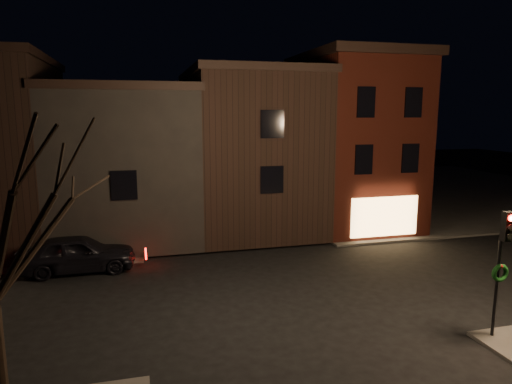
# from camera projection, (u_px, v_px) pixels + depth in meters

# --- Properties ---
(ground) EXTENTS (120.00, 120.00, 0.00)m
(ground) POSITION_uv_depth(u_px,v_px,m) (274.00, 292.00, 18.26)
(ground) COLOR black
(ground) RESTS_ON ground
(sidewalk_far_right) EXTENTS (30.00, 30.00, 0.12)m
(sidewalk_far_right) POSITION_uv_depth(u_px,v_px,m) (418.00, 189.00, 42.25)
(sidewalk_far_right) COLOR #2D2B28
(sidewalk_far_right) RESTS_ON ground
(corner_building) EXTENTS (6.50, 8.50, 10.50)m
(corner_building) POSITION_uv_depth(u_px,v_px,m) (354.00, 140.00, 28.34)
(corner_building) COLOR #3D110A
(corner_building) RESTS_ON ground
(row_building_a) EXTENTS (7.30, 10.30, 9.40)m
(row_building_a) POSITION_uv_depth(u_px,v_px,m) (249.00, 150.00, 27.81)
(row_building_a) COLOR black
(row_building_a) RESTS_ON ground
(row_building_b) EXTENTS (7.80, 10.30, 8.40)m
(row_building_b) POSITION_uv_depth(u_px,v_px,m) (126.00, 161.00, 26.11)
(row_building_b) COLOR black
(row_building_b) RESTS_ON ground
(traffic_signal) EXTENTS (0.58, 0.38, 4.05)m
(traffic_signal) POSITION_uv_depth(u_px,v_px,m) (502.00, 255.00, 13.90)
(traffic_signal) COLOR black
(traffic_signal) RESTS_ON sidewalk_near_right
(parked_car_a) EXTENTS (4.99, 2.03, 1.69)m
(parked_car_a) POSITION_uv_depth(u_px,v_px,m) (78.00, 253.00, 20.47)
(parked_car_a) COLOR black
(parked_car_a) RESTS_ON ground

